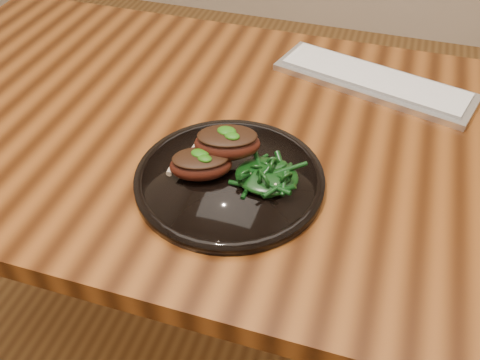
{
  "coord_description": "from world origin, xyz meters",
  "views": [
    {
      "loc": [
        0.18,
        -0.76,
        1.34
      ],
      "look_at": [
        -0.0,
        -0.17,
        0.78
      ],
      "focal_mm": 40.0,
      "sensor_mm": 36.0,
      "label": 1
    }
  ],
  "objects_px": {
    "desk": "(267,168)",
    "greens_heap": "(267,173)",
    "keyboard": "(374,81)",
    "plate": "(229,179)",
    "lamb_chop_front": "(200,164)"
  },
  "relations": [
    {
      "from": "desk",
      "to": "keyboard",
      "type": "xyz_separation_m",
      "value": [
        0.16,
        0.23,
        0.09
      ]
    },
    {
      "from": "desk",
      "to": "plate",
      "type": "bearing_deg",
      "value": -99.72
    },
    {
      "from": "desk",
      "to": "greens_heap",
      "type": "height_order",
      "value": "greens_heap"
    },
    {
      "from": "plate",
      "to": "keyboard",
      "type": "height_order",
      "value": "keyboard"
    },
    {
      "from": "greens_heap",
      "to": "keyboard",
      "type": "distance_m",
      "value": 0.39
    },
    {
      "from": "desk",
      "to": "keyboard",
      "type": "relative_size",
      "value": 3.79
    },
    {
      "from": "greens_heap",
      "to": "desk",
      "type": "bearing_deg",
      "value": 103.85
    },
    {
      "from": "plate",
      "to": "greens_heap",
      "type": "distance_m",
      "value": 0.07
    },
    {
      "from": "keyboard",
      "to": "greens_heap",
      "type": "bearing_deg",
      "value": -108.91
    },
    {
      "from": "lamb_chop_front",
      "to": "keyboard",
      "type": "xyz_separation_m",
      "value": [
        0.23,
        0.38,
        -0.03
      ]
    },
    {
      "from": "lamb_chop_front",
      "to": "plate",
      "type": "bearing_deg",
      "value": 13.87
    },
    {
      "from": "plate",
      "to": "keyboard",
      "type": "bearing_deg",
      "value": 63.46
    },
    {
      "from": "desk",
      "to": "lamb_chop_front",
      "type": "bearing_deg",
      "value": -113.76
    },
    {
      "from": "plate",
      "to": "keyboard",
      "type": "xyz_separation_m",
      "value": [
        0.19,
        0.37,
        -0.0
      ]
    },
    {
      "from": "desk",
      "to": "greens_heap",
      "type": "relative_size",
      "value": 15.68
    }
  ]
}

